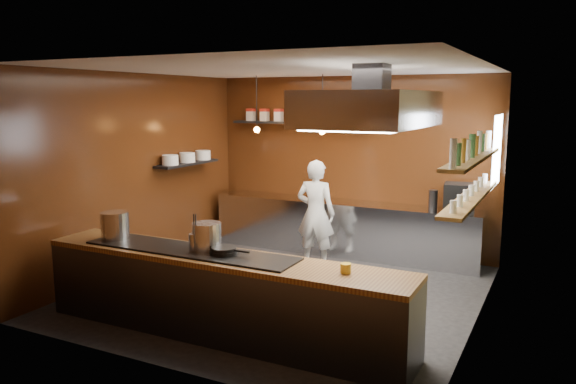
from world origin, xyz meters
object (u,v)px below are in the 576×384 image
Objects in this scene: stockpot_large at (115,225)px; extractor_hood at (371,108)px; espresso_machine at (459,198)px; stockpot_small at (207,236)px; chef at (316,213)px.

extractor_hood is at bearing 23.01° from stockpot_large.
espresso_machine is (3.41, 3.69, 0.02)m from stockpot_large.
extractor_hood is 4.47× the size of espresso_machine.
stockpot_large is 1.02× the size of stockpot_small.
espresso_machine is at bearing 59.63° from stockpot_small.
stockpot_large reaches higher than stockpot_small.
stockpot_large is 0.20× the size of chef.
extractor_hood is 6.10× the size of stockpot_small.
extractor_hood is 1.19× the size of chef.
extractor_hood is at bearing 125.09° from chef.
espresso_machine is 2.20m from chef.
stockpot_large is 5.03m from espresso_machine.
stockpot_small is 0.73× the size of espresso_machine.
chef reaches higher than espresso_machine.
chef is (1.37, 2.90, -0.26)m from stockpot_large.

